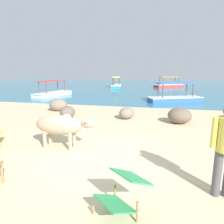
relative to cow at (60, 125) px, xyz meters
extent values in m
cube|color=#CCB78E|center=(1.22, -0.31, -0.67)|extent=(18.00, 14.00, 0.04)
cube|color=teal|center=(1.22, 21.69, -0.69)|extent=(60.00, 36.00, 0.03)
cylinder|color=tan|center=(0.33, 0.14, -0.39)|extent=(0.10, 0.10, 0.50)
cylinder|color=tan|center=(0.33, -0.14, -0.39)|extent=(0.10, 0.10, 0.50)
cylinder|color=tan|center=(-0.43, 0.14, -0.39)|extent=(0.10, 0.10, 0.50)
cylinder|color=tan|center=(-0.43, -0.14, -0.39)|extent=(0.10, 0.10, 0.50)
ellipsoid|color=tan|center=(-0.05, 0.00, 0.01)|extent=(1.37, 0.52, 0.55)
ellipsoid|color=tan|center=(0.80, 0.00, 0.10)|extent=(0.37, 0.22, 0.26)
cone|color=tan|center=(0.80, 0.13, 0.21)|extent=(0.09, 0.09, 0.09)
cone|color=tan|center=(0.80, -0.13, 0.21)|extent=(0.09, 0.09, 0.09)
ellipsoid|color=tan|center=(0.19, 0.00, 0.24)|extent=(0.26, 0.22, 0.18)
cylinder|color=#A37A4C|center=(-0.26, -1.94, -0.44)|extent=(0.05, 0.05, 0.41)
cylinder|color=#A37A4C|center=(1.72, -2.37, -0.58)|extent=(0.04, 0.04, 0.14)
cylinder|color=#A37A4C|center=(2.38, -2.39, -0.48)|extent=(0.04, 0.04, 0.34)
cylinder|color=#A37A4C|center=(1.99, -2.05, -0.48)|extent=(0.04, 0.04, 0.34)
cube|color=#339356|center=(2.05, -2.38, -0.41)|extent=(0.68, 0.67, 0.21)
cube|color=#339356|center=(2.25, -2.14, -0.08)|extent=(0.70, 0.69, 0.23)
cylinder|color=#A37A4C|center=(-1.95, 0.09, -0.58)|extent=(0.04, 0.04, 0.14)
cylinder|color=#A37A4C|center=(-1.67, -0.35, -0.58)|extent=(0.04, 0.04, 0.14)
cylinder|color=#4C4C51|center=(3.64, -1.43, -0.24)|extent=(0.14, 0.14, 0.82)
cylinder|color=#DBC64C|center=(3.52, -1.44, 0.49)|extent=(0.09, 0.09, 0.52)
ellipsoid|color=gray|center=(1.26, 3.78, -0.39)|extent=(0.90, 0.96, 0.51)
ellipsoid|color=#6B5B4C|center=(3.46, 3.50, -0.32)|extent=(1.07, 1.02, 0.64)
ellipsoid|color=gray|center=(-2.55, 4.73, -0.33)|extent=(1.06, 0.90, 0.64)
ellipsoid|color=#6B5B4C|center=(-1.35, 3.28, -0.37)|extent=(0.73, 0.85, 0.55)
cube|color=teal|center=(-2.50, 19.40, -0.53)|extent=(1.68, 3.73, 0.28)
cube|color=white|center=(-2.50, 19.40, -0.37)|extent=(1.74, 3.81, 0.04)
cylinder|color=brown|center=(-1.94, 18.40, 0.08)|extent=(0.06, 0.06, 0.95)
cylinder|color=brown|center=(-2.70, 18.27, 0.08)|extent=(0.06, 0.06, 0.95)
cylinder|color=brown|center=(-2.30, 20.53, 0.08)|extent=(0.06, 0.06, 0.95)
cylinder|color=brown|center=(-3.06, 20.41, 0.08)|extent=(0.06, 0.06, 0.95)
cube|color=#EFD14C|center=(-2.50, 19.40, 0.59)|extent=(1.34, 2.64, 0.06)
cube|color=#C63833|center=(3.76, 21.45, -0.53)|extent=(3.69, 2.69, 0.28)
cube|color=white|center=(3.76, 21.45, -0.37)|extent=(3.78, 2.77, 0.04)
cylinder|color=brown|center=(2.99, 20.60, 0.08)|extent=(0.06, 0.06, 0.95)
cylinder|color=brown|center=(2.62, 21.27, 0.08)|extent=(0.06, 0.06, 0.95)
cylinder|color=brown|center=(4.89, 21.63, 0.08)|extent=(0.06, 0.06, 0.95)
cylinder|color=brown|center=(4.52, 22.31, 0.08)|extent=(0.06, 0.06, 0.95)
cube|color=orange|center=(3.76, 21.45, 0.59)|extent=(2.66, 2.03, 0.06)
cube|color=white|center=(-6.02, 10.42, -0.53)|extent=(1.91, 3.76, 0.28)
cube|color=white|center=(-6.02, 10.42, -0.37)|extent=(1.98, 3.84, 0.04)
cylinder|color=brown|center=(-5.90, 9.28, 0.08)|extent=(0.06, 0.06, 0.95)
cylinder|color=brown|center=(-6.65, 9.46, 0.08)|extent=(0.06, 0.06, 0.95)
cylinder|color=brown|center=(-5.40, 11.38, 0.08)|extent=(0.06, 0.06, 0.95)
cylinder|color=brown|center=(-6.15, 11.56, 0.08)|extent=(0.06, 0.06, 0.95)
cube|color=red|center=(-6.02, 10.42, 0.59)|extent=(1.50, 2.67, 0.06)
cube|color=#3866B7|center=(3.68, 9.53, -0.53)|extent=(3.74, 2.47, 0.28)
cube|color=white|center=(3.68, 9.53, -0.37)|extent=(3.82, 2.55, 0.04)
cylinder|color=brown|center=(4.51, 10.32, 0.08)|extent=(0.06, 0.06, 0.95)
cylinder|color=brown|center=(4.82, 9.62, 0.08)|extent=(0.06, 0.06, 0.95)
cylinder|color=brown|center=(2.53, 9.44, 0.08)|extent=(0.06, 0.06, 0.95)
cylinder|color=brown|center=(2.85, 8.74, 0.08)|extent=(0.06, 0.06, 0.95)
cube|color=#3D66C6|center=(3.68, 9.53, 0.59)|extent=(2.68, 1.88, 0.06)
camera|label=1|loc=(2.60, -4.95, 1.51)|focal=32.67mm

